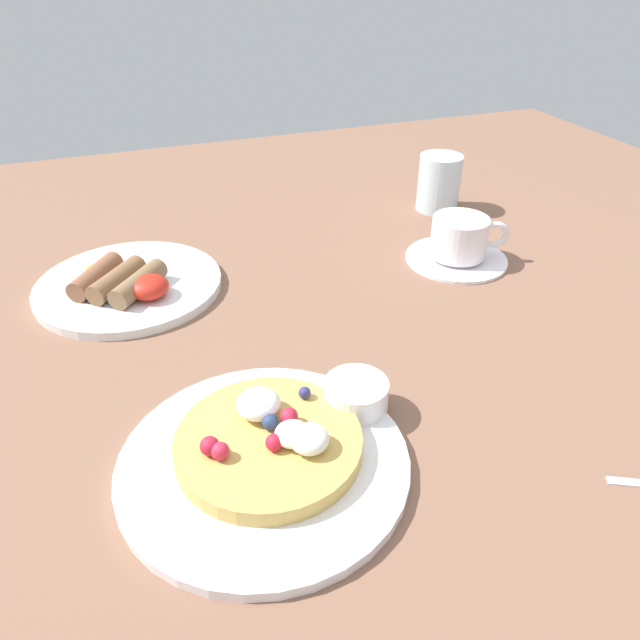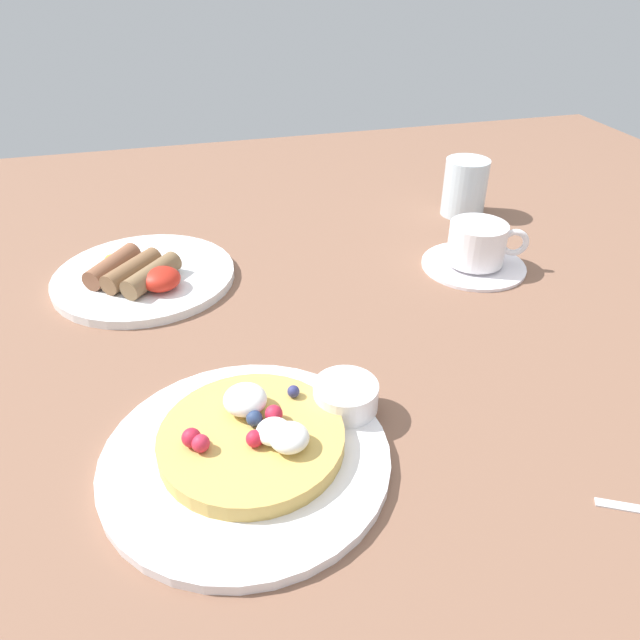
% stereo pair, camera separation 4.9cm
% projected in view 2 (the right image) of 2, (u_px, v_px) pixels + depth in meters
% --- Properties ---
extents(ground_plane, '(1.77, 1.51, 0.03)m').
position_uv_depth(ground_plane, '(296.00, 355.00, 0.65)').
color(ground_plane, brown).
extents(pancake_plate, '(0.24, 0.24, 0.01)m').
position_uv_depth(pancake_plate, '(246.00, 458.00, 0.50)').
color(pancake_plate, white).
rests_on(pancake_plate, ground_plane).
extents(pancake_with_berries, '(0.16, 0.16, 0.04)m').
position_uv_depth(pancake_with_berries, '(253.00, 435.00, 0.50)').
color(pancake_with_berries, tan).
rests_on(pancake_with_berries, pancake_plate).
extents(syrup_ramekin, '(0.06, 0.06, 0.03)m').
position_uv_depth(syrup_ramekin, '(346.00, 396.00, 0.54)').
color(syrup_ramekin, white).
rests_on(syrup_ramekin, pancake_plate).
extents(breakfast_plate, '(0.23, 0.23, 0.01)m').
position_uv_depth(breakfast_plate, '(145.00, 277.00, 0.76)').
color(breakfast_plate, white).
rests_on(breakfast_plate, ground_plane).
extents(fried_breakfast, '(0.12, 0.13, 0.03)m').
position_uv_depth(fried_breakfast, '(135.00, 272.00, 0.73)').
color(fried_breakfast, brown).
rests_on(fried_breakfast, breakfast_plate).
extents(coffee_saucer, '(0.14, 0.14, 0.01)m').
position_uv_depth(coffee_saucer, '(473.00, 264.00, 0.79)').
color(coffee_saucer, white).
rests_on(coffee_saucer, ground_plane).
extents(coffee_cup, '(0.10, 0.07, 0.05)m').
position_uv_depth(coffee_cup, '(478.00, 242.00, 0.77)').
color(coffee_cup, white).
rests_on(coffee_cup, coffee_saucer).
extents(water_glass, '(0.07, 0.07, 0.09)m').
position_uv_depth(water_glass, '(465.00, 187.00, 0.92)').
color(water_glass, silver).
rests_on(water_glass, ground_plane).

